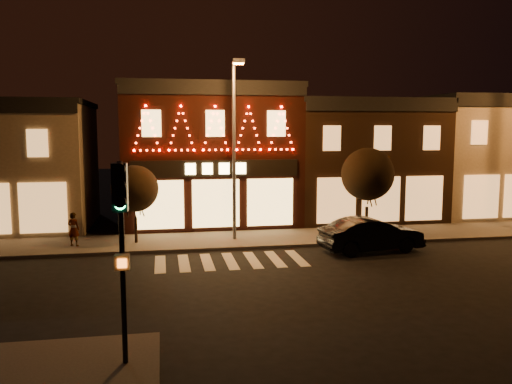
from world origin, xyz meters
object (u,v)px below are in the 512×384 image
object	(u,v)px
streetlamp_mid	(235,137)
pedestrian	(74,229)
traffic_signal_near	(121,224)
dark_sedan	(371,235)

from	to	relation	value
streetlamp_mid	pedestrian	world-z (taller)	streetlamp_mid
traffic_signal_near	dark_sedan	xyz separation A→B (m)	(10.53, 10.54, -2.76)
traffic_signal_near	streetlamp_mid	distance (m)	14.41
dark_sedan	pedestrian	size ratio (longest dim) A/B	2.98
traffic_signal_near	pedestrian	bearing A→B (deg)	106.48
traffic_signal_near	streetlamp_mid	size ratio (longest dim) A/B	0.55
streetlamp_mid	pedestrian	distance (m)	8.92
traffic_signal_near	pedestrian	xyz separation A→B (m)	(-3.26, 13.56, -2.59)
streetlamp_mid	dark_sedan	xyz separation A→B (m)	(6.01, -3.03, -4.53)
pedestrian	dark_sedan	bearing A→B (deg)	-170.44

